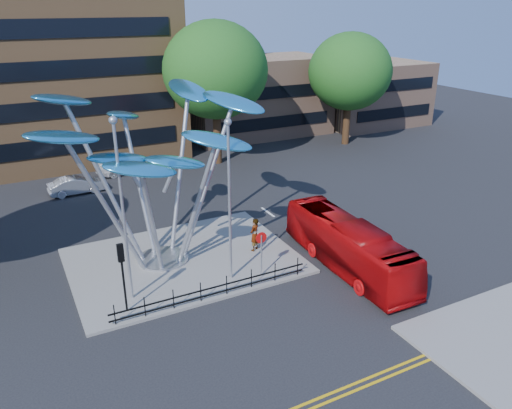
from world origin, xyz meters
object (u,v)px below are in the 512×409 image
no_entry_sign_island (261,246)px  red_bus (348,245)px  traffic_light_island (122,264)px  pedestrian (255,235)px  parked_car_right (126,165)px  tree_right (215,70)px  leaf_sculpture (152,140)px  street_lamp_left (121,197)px  tree_far (350,72)px  street_lamp_right (229,188)px  parked_car_mid (76,185)px

no_entry_sign_island → red_bus: (4.60, -1.18, -0.48)m
traffic_light_island → no_entry_sign_island: size_ratio=1.40×
pedestrian → parked_car_right: 18.03m
tree_right → parked_car_right: tree_right is taller
traffic_light_island → leaf_sculpture: bearing=55.0°
street_lamp_left → no_entry_sign_island: street_lamp_left is taller
tree_far → traffic_light_island: tree_far is taller
red_bus → pedestrian: red_bus is taller
leaf_sculpture → no_entry_sign_island: leaf_sculpture is taller
pedestrian → street_lamp_right: bearing=9.1°
red_bus → parked_car_right: (-6.57, 21.65, -0.63)m
tree_far → traffic_light_island: bearing=-144.2°
traffic_light_island → parked_car_mid: traffic_light_island is taller
parked_car_right → no_entry_sign_island: bearing=178.0°
street_lamp_left → pedestrian: size_ratio=4.54×
street_lamp_left → no_entry_sign_island: (6.50, -0.98, -3.54)m
parked_car_mid → street_lamp_left: bearing=176.2°
street_lamp_right → pedestrian: 5.19m
no_entry_sign_island → tree_right: bearing=72.9°
tree_far → street_lamp_right: size_ratio=1.30×
tree_far → parked_car_mid: (-26.47, -2.23, -6.45)m
no_entry_sign_island → parked_car_right: bearing=95.5°
parked_car_mid → parked_car_right: bearing=-58.2°
traffic_light_island → parked_car_right: bearing=76.2°
red_bus → pedestrian: size_ratio=4.96×
leaf_sculpture → no_entry_sign_island: 7.71m
tree_far → no_entry_sign_island: bearing=-135.7°
street_lamp_left → traffic_light_island: street_lamp_left is taller
traffic_light_island → parked_car_right: traffic_light_island is taller
tree_far → street_lamp_left: (-26.50, -18.50, -1.75)m
tree_right → tree_far: bearing=0.0°
no_entry_sign_island → parked_car_right: 20.59m
street_lamp_left → no_entry_sign_island: 7.47m
leaf_sculpture → traffic_light_island: bearing=-125.0°
street_lamp_right → pedestrian: (2.50, 2.20, -3.98)m
street_lamp_right → tree_right: bearing=68.5°
tree_far → tree_right: bearing=-180.0°
traffic_light_island → pedestrian: size_ratio=1.77×
tree_right → leaf_sculpture: (-10.07, -15.32, -1.16)m
parked_car_right → traffic_light_island: bearing=158.7°
street_lamp_left → parked_car_right: bearing=76.9°
street_lamp_left → pedestrian: street_lamp_left is taller
street_lamp_left → red_bus: size_ratio=0.92×
street_lamp_right → traffic_light_island: 6.05m
no_entry_sign_island → pedestrian: 2.95m
traffic_light_island → parked_car_mid: bearing=88.2°
street_lamp_left → parked_car_mid: (0.03, 16.27, -4.70)m
street_lamp_left → no_entry_sign_island: bearing=-8.6°
tree_right → street_lamp_right: tree_right is taller
parked_car_mid → red_bus: bearing=-152.7°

